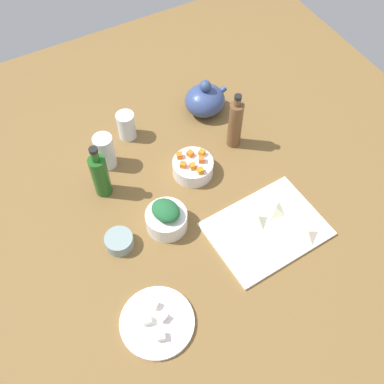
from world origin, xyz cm
name	(u,v)px	position (x,y,z in cm)	size (l,w,h in cm)	color
tabletop	(192,204)	(0.00, 0.00, 1.50)	(190.00, 190.00, 3.00)	brown
cutting_board	(266,229)	(14.73, -20.12, 3.50)	(33.81, 25.12, 1.00)	white
plate_tofu	(157,322)	(-27.07, -29.98, 3.60)	(20.16, 20.16, 1.20)	white
bowl_greens	(167,220)	(-11.00, -4.17, 6.20)	(12.56, 12.56, 6.39)	white
bowl_carrots	(193,167)	(5.77, 9.90, 5.65)	(13.31, 13.31, 5.31)	white
bowl_small_side	(119,241)	(-26.28, -3.43, 5.08)	(8.38, 8.38, 4.15)	gray
teapot	(205,100)	(23.16, 32.57, 8.43)	(16.12, 13.81, 14.07)	#35477C
bottle_0	(100,175)	(-22.83, 17.06, 11.55)	(5.34, 5.34, 20.83)	#215C1F
bottle_1	(235,124)	(24.15, 14.43, 12.52)	(4.75, 4.75, 22.03)	brown
drinking_glass_0	(126,126)	(-6.43, 35.08, 8.03)	(6.25, 6.25, 10.07)	white
drinking_glass_1	(105,151)	(-17.52, 26.79, 9.36)	(6.38, 6.38, 12.71)	white
carrot_cube_0	(193,166)	(4.61, 7.91, 9.21)	(1.80, 1.80, 1.80)	orange
carrot_cube_1	(200,171)	(5.87, 5.17, 9.21)	(1.80, 1.80, 1.80)	orange
carrot_cube_2	(183,165)	(2.15, 9.85, 9.21)	(1.80, 1.80, 1.80)	orange
carrot_cube_3	(190,154)	(6.35, 12.81, 9.21)	(1.80, 1.80, 1.80)	orange
carrot_cube_4	(202,160)	(8.34, 8.86, 9.21)	(1.80, 1.80, 1.80)	orange
carrot_cube_5	(179,155)	(2.96, 13.81, 9.21)	(1.80, 1.80, 1.80)	orange
carrot_cube_6	(202,153)	(9.86, 11.37, 9.21)	(1.80, 1.80, 1.80)	orange
chopped_greens_mound	(166,210)	(-11.00, -4.17, 11.49)	(9.00, 7.36, 4.20)	#216133
tofu_cube_0	(154,305)	(-25.83, -25.84, 5.30)	(2.20, 2.20, 2.20)	white
tofu_cube_1	(163,317)	(-25.32, -29.96, 5.30)	(2.20, 2.20, 2.20)	white
tofu_cube_2	(147,320)	(-29.31, -28.78, 5.30)	(2.20, 2.20, 2.20)	white
tofu_cube_3	(161,336)	(-27.98, -34.31, 5.30)	(2.20, 2.20, 2.20)	white
dumpling_0	(258,219)	(13.43, -16.88, 5.50)	(5.56, 4.94, 3.00)	beige
dumpling_1	(307,234)	(23.71, -28.07, 5.24)	(5.78, 5.04, 2.47)	beige
dumpling_2	(275,209)	(20.40, -16.24, 5.26)	(5.55, 4.98, 2.52)	beige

